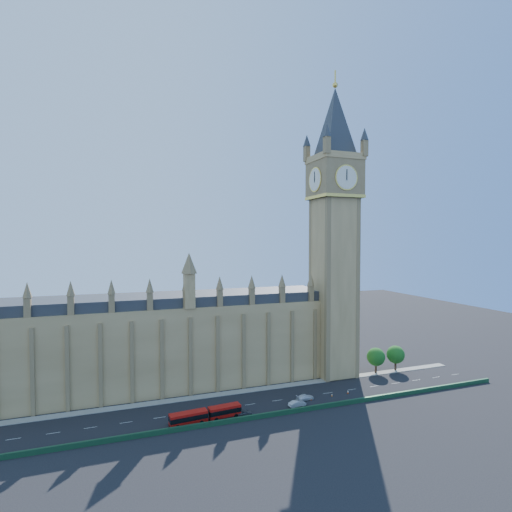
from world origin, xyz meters
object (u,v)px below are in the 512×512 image
object	(u,v)px
red_bus	(206,415)
car_grey	(245,413)
car_silver	(297,404)
car_white	(305,397)

from	to	relation	value
red_bus	car_grey	bearing A→B (deg)	-5.02
car_silver	car_white	distance (m)	5.18
red_bus	car_silver	world-z (taller)	red_bus
car_grey	car_silver	xyz separation A→B (m)	(14.92, 0.38, 0.13)
red_bus	car_white	xyz separation A→B (m)	(28.98, 3.64, -0.86)
car_silver	car_white	world-z (taller)	car_silver
car_grey	car_white	world-z (taller)	car_white
car_grey	car_silver	world-z (taller)	car_silver
car_grey	car_white	xyz separation A→B (m)	(18.94, 3.65, 0.08)
red_bus	car_white	size ratio (longest dim) A/B	3.53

